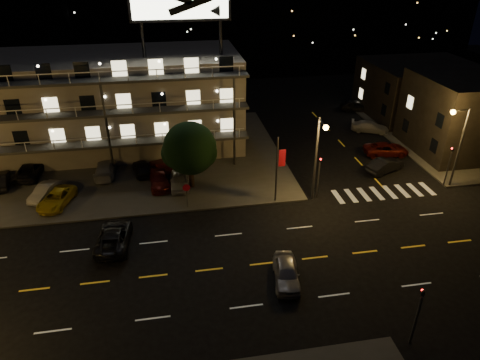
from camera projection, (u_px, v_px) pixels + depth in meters
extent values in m
plane|color=black|center=(236.00, 267.00, 31.28)|extent=(140.00, 140.00, 0.00)
cube|color=#383735|center=(80.00, 161.00, 46.45)|extent=(44.00, 24.00, 0.15)
cube|color=#383735|center=(448.00, 135.00, 53.01)|extent=(16.00, 24.00, 0.15)
cube|color=gray|center=(114.00, 104.00, 48.14)|extent=(28.00, 12.00, 10.00)
cube|color=gray|center=(107.00, 57.00, 45.62)|extent=(28.00, 12.00, 0.50)
cube|color=#383735|center=(111.00, 144.00, 43.06)|extent=(28.00, 1.80, 0.25)
cube|color=#383735|center=(106.00, 113.00, 41.53)|extent=(28.00, 1.80, 0.25)
cube|color=#383735|center=(101.00, 81.00, 39.99)|extent=(28.00, 1.80, 0.25)
cylinder|color=black|center=(143.00, 40.00, 43.53)|extent=(0.36, 0.36, 3.50)
cylinder|color=black|center=(221.00, 37.00, 44.73)|extent=(0.36, 0.36, 3.50)
cube|color=white|center=(180.00, 0.00, 42.07)|extent=(9.60, 0.06, 3.60)
cube|color=black|center=(478.00, 114.00, 47.55)|extent=(14.00, 10.00, 8.50)
cube|color=black|center=(420.00, 89.00, 58.29)|extent=(14.00, 12.00, 7.00)
cylinder|color=#2D2D30|center=(316.00, 160.00, 37.80)|extent=(0.20, 0.20, 8.00)
cylinder|color=#2D2D30|center=(323.00, 123.00, 35.29)|extent=(0.12, 1.80, 0.12)
sphere|color=#FFAF3F|center=(326.00, 128.00, 34.65)|extent=(0.44, 0.44, 0.44)
cylinder|color=#2D2D30|center=(459.00, 149.00, 39.89)|extent=(0.20, 0.20, 8.00)
cylinder|color=#2D2D30|center=(462.00, 111.00, 37.95)|extent=(1.80, 0.12, 0.12)
sphere|color=#FFAF3F|center=(453.00, 112.00, 37.88)|extent=(0.44, 0.44, 0.44)
cylinder|color=#2D2D30|center=(318.00, 180.00, 39.11)|extent=(0.14, 0.14, 3.60)
imported|color=black|center=(320.00, 158.00, 38.00)|extent=(0.20, 0.16, 1.00)
sphere|color=#FF0C0C|center=(321.00, 159.00, 37.95)|extent=(0.14, 0.14, 0.14)
cylinder|color=#2D2D30|center=(416.00, 321.00, 24.41)|extent=(0.14, 0.14, 3.60)
imported|color=black|center=(424.00, 291.00, 23.30)|extent=(0.20, 0.16, 1.00)
sphere|color=#FF0C0C|center=(422.00, 290.00, 23.45)|extent=(0.14, 0.14, 0.14)
cylinder|color=#2D2D30|center=(448.00, 169.00, 41.05)|extent=(0.14, 0.14, 3.60)
imported|color=black|center=(453.00, 147.00, 39.94)|extent=(0.16, 0.20, 1.00)
sphere|color=#FF0C0C|center=(452.00, 148.00, 39.97)|extent=(0.14, 0.14, 0.14)
cylinder|color=#2D2D30|center=(277.00, 171.00, 37.75)|extent=(0.16, 0.16, 6.40)
cube|color=#B40C1F|center=(282.00, 158.00, 37.24)|extent=(0.60, 0.04, 1.60)
cylinder|color=#2D2D30|center=(187.00, 198.00, 37.74)|extent=(0.08, 0.08, 2.20)
cylinder|color=#B40C1F|center=(186.00, 188.00, 37.19)|extent=(0.91, 0.04, 0.91)
cylinder|color=black|center=(191.00, 176.00, 40.94)|extent=(0.48, 0.48, 2.31)
sphere|color=black|center=(190.00, 148.00, 39.55)|extent=(5.00, 5.00, 5.00)
sphere|color=black|center=(177.00, 153.00, 39.99)|extent=(3.08, 3.08, 3.08)
sphere|color=black|center=(202.00, 153.00, 39.56)|extent=(2.89, 2.89, 2.89)
imported|color=#97989D|center=(45.00, 192.00, 39.32)|extent=(2.60, 4.01, 1.25)
imported|color=gold|center=(57.00, 198.00, 38.26)|extent=(3.26, 4.91, 1.25)
imported|color=#50100B|center=(159.00, 179.00, 41.39)|extent=(2.16, 4.69, 1.33)
imported|color=#97989D|center=(179.00, 179.00, 41.18)|extent=(1.79, 4.34, 1.47)
imported|color=black|center=(0.00, 180.00, 41.15)|extent=(2.23, 4.28, 1.34)
imported|color=black|center=(30.00, 170.00, 43.01)|extent=(2.59, 5.08, 1.37)
imported|color=#97989D|center=(106.00, 169.00, 43.16)|extent=(2.00, 4.79, 1.38)
imported|color=black|center=(142.00, 168.00, 43.45)|extent=(2.27, 4.07, 1.31)
imported|color=#50100B|center=(162.00, 168.00, 43.47)|extent=(2.77, 4.30, 1.34)
imported|color=black|center=(385.00, 165.00, 44.18)|extent=(4.64, 3.18, 1.45)
imported|color=#50100B|center=(386.00, 149.00, 47.81)|extent=(5.15, 2.82, 1.37)
imported|color=#97989D|center=(370.00, 127.00, 53.80)|extent=(4.96, 3.59, 1.33)
imported|color=black|center=(356.00, 106.00, 60.62)|extent=(4.79, 2.99, 1.52)
imported|color=#97989D|center=(286.00, 272.00, 29.67)|extent=(2.33, 4.40, 1.43)
imported|color=black|center=(114.00, 237.00, 33.28)|extent=(2.77, 5.43, 1.47)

